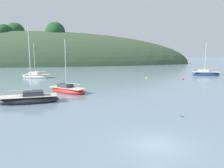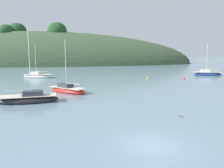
{
  "view_description": "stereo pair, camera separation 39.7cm",
  "coord_description": "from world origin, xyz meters",
  "views": [
    {
      "loc": [
        -5.13,
        -13.64,
        6.32
      ],
      "look_at": [
        0.0,
        20.0,
        1.2
      ],
      "focal_mm": 35.5,
      "sensor_mm": 36.0,
      "label": 1
    },
    {
      "loc": [
        -4.74,
        -13.7,
        6.32
      ],
      "look_at": [
        0.0,
        20.0,
        1.2
      ],
      "focal_mm": 35.5,
      "sensor_mm": 36.0,
      "label": 2
    }
  ],
  "objects": [
    {
      "name": "sailboat_orange_cutter",
      "position": [
        -14.95,
        40.34,
        0.41
      ],
      "size": [
        7.22,
        3.97,
        8.32
      ],
      "color": "white",
      "rests_on": "ground"
    },
    {
      "name": "sailboat_red_portside",
      "position": [
        -6.82,
        20.22,
        0.4
      ],
      "size": [
        6.45,
        6.13,
        8.23
      ],
      "color": "red",
      "rests_on": "ground"
    },
    {
      "name": "far_shoreline_hill",
      "position": [
        -25.12,
        92.66,
        0.17
      ],
      "size": [
        150.0,
        36.0,
        34.16
      ],
      "color": "#384C33",
      "rests_on": "ground"
    },
    {
      "name": "mooring_buoy_channel",
      "position": [
        10.57,
        35.67,
        0.12
      ],
      "size": [
        0.44,
        0.44,
        0.54
      ],
      "color": "yellow",
      "rests_on": "ground"
    },
    {
      "name": "duck_lone_left",
      "position": [
        4.69,
        5.83,
        0.05
      ],
      "size": [
        0.38,
        0.35,
        0.24
      ],
      "color": "brown",
      "rests_on": "ground"
    },
    {
      "name": "sailboat_white_near",
      "position": [
        27.82,
        39.63,
        0.43
      ],
      "size": [
        7.43,
        3.95,
        8.68
      ],
      "color": "navy",
      "rests_on": "ground"
    },
    {
      "name": "sailboat_cream_ketch",
      "position": [
        -11.18,
        14.17,
        0.43
      ],
      "size": [
        7.51,
        3.37,
        9.58
      ],
      "color": "#232328",
      "rests_on": "ground"
    },
    {
      "name": "ground_plane",
      "position": [
        0.0,
        0.0,
        0.0
      ],
      "size": [
        400.0,
        400.0,
        0.0
      ],
      "primitive_type": "plane",
      "color": "slate"
    },
    {
      "name": "mooring_buoy_inner",
      "position": [
        17.77,
        32.09,
        0.12
      ],
      "size": [
        0.44,
        0.44,
        0.54
      ],
      "color": "red",
      "rests_on": "ground"
    }
  ]
}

